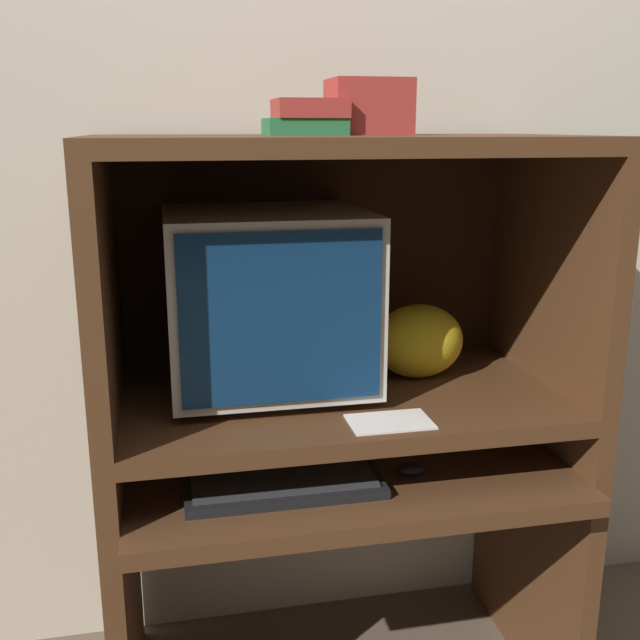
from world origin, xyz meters
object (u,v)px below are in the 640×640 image
snack_bag (419,341)px  storage_box (368,107)px  crt_monitor (268,299)px  book_stack (307,118)px  keyboard (284,485)px  mouse (411,468)px

snack_bag → storage_box: storage_box is taller
snack_bag → storage_box: size_ratio=1.30×
crt_monitor → book_stack: book_stack is taller
storage_box → crt_monitor: bearing=175.4°
crt_monitor → snack_bag: bearing=1.7°
crt_monitor → snack_bag: crt_monitor is taller
crt_monitor → book_stack: 0.39m
crt_monitor → keyboard: (-0.00, -0.22, -0.34)m
keyboard → storage_box: 0.79m
mouse → crt_monitor: bearing=143.5°
mouse → snack_bag: (0.08, 0.21, 0.21)m
crt_monitor → snack_bag: (0.35, 0.01, -0.12)m
keyboard → snack_bag: (0.36, 0.23, 0.22)m
snack_bag → book_stack: book_stack is taller
book_stack → storage_box: 0.14m
keyboard → book_stack: 0.74m
mouse → keyboard: bearing=-176.3°
snack_bag → book_stack: (-0.27, -0.06, 0.50)m
book_stack → storage_box: (0.14, 0.03, 0.02)m
keyboard → mouse: bearing=3.7°
crt_monitor → book_stack: (0.08, -0.05, 0.38)m
mouse → storage_box: size_ratio=0.40×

